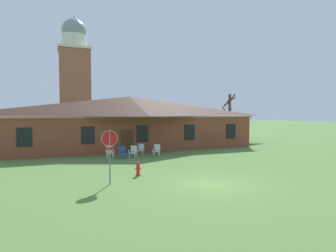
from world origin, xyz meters
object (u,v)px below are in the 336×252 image
at_px(lawn_chair_by_porch, 110,152).
at_px(lawn_chair_left_end, 133,151).
at_px(lawn_chair_right_end, 157,150).
at_px(fire_hydrant, 138,169).
at_px(lawn_chair_middle, 141,149).
at_px(stop_sign, 110,146).
at_px(lawn_chair_near_door, 122,152).

bearing_deg(lawn_chair_by_porch, lawn_chair_left_end, -14.40).
bearing_deg(lawn_chair_right_end, fire_hydrant, -117.78).
bearing_deg(lawn_chair_middle, stop_sign, -115.03).
xyz_separation_m(stop_sign, lawn_chair_near_door, (2.31, 7.65, -1.46)).
height_order(stop_sign, lawn_chair_left_end, stop_sign).
xyz_separation_m(lawn_chair_near_door, fire_hydrant, (-0.45, -6.29, -0.12)).
xyz_separation_m(stop_sign, fire_hydrant, (1.86, 1.36, -1.59)).
height_order(lawn_chair_near_door, lawn_chair_left_end, same).
distance_m(lawn_chair_middle, lawn_chair_right_end, 1.55).
height_order(lawn_chair_by_porch, lawn_chair_left_end, same).
height_order(lawn_chair_middle, lawn_chair_right_end, same).
xyz_separation_m(lawn_chair_near_door, lawn_chair_right_end, (3.05, 0.36, 0.00)).
relative_size(stop_sign, lawn_chair_left_end, 2.88).
bearing_deg(lawn_chair_near_door, stop_sign, -106.80).
distance_m(stop_sign, lawn_chair_left_end, 8.65).
height_order(lawn_chair_by_porch, lawn_chair_right_end, same).
relative_size(lawn_chair_near_door, lawn_chair_left_end, 1.00).
bearing_deg(fire_hydrant, lawn_chair_right_end, 62.22).
bearing_deg(stop_sign, lawn_chair_by_porch, 80.42).
bearing_deg(lawn_chair_middle, lawn_chair_right_end, -43.86).
xyz_separation_m(lawn_chair_near_door, lawn_chair_middle, (1.93, 1.44, 0.00)).
bearing_deg(stop_sign, lawn_chair_right_end, 56.21).
relative_size(lawn_chair_near_door, lawn_chair_right_end, 1.00).
height_order(stop_sign, lawn_chair_near_door, stop_sign).
distance_m(lawn_chair_near_door, lawn_chair_right_end, 3.07).
relative_size(lawn_chair_by_porch, lawn_chair_near_door, 1.00).
distance_m(stop_sign, lawn_chair_right_end, 9.75).
relative_size(lawn_chair_by_porch, lawn_chair_right_end, 1.00).
height_order(stop_sign, fire_hydrant, stop_sign).
height_order(lawn_chair_left_end, lawn_chair_right_end, same).
bearing_deg(lawn_chair_middle, lawn_chair_by_porch, -165.54).
bearing_deg(lawn_chair_by_porch, fire_hydrant, -86.36).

